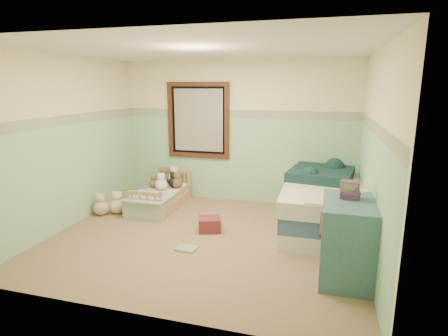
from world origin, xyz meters
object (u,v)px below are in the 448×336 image
(plush_floor_cream, at_px, (118,206))
(twin_bed_frame, at_px, (322,218))
(plush_floor_tan, at_px, (101,208))
(floor_book, at_px, (187,248))
(toddler_bed_frame, at_px, (161,202))
(red_pillow, at_px, (210,224))
(dresser, at_px, (347,240))

(plush_floor_cream, height_order, twin_bed_frame, plush_floor_cream)
(plush_floor_tan, xyz_separation_m, floor_book, (1.80, -0.82, -0.11))
(toddler_bed_frame, relative_size, red_pillow, 4.02)
(toddler_bed_frame, bearing_deg, plush_floor_cream, -138.07)
(plush_floor_cream, height_order, floor_book, plush_floor_cream)
(plush_floor_cream, distance_m, red_pillow, 1.72)
(plush_floor_cream, bearing_deg, plush_floor_tan, -146.51)
(red_pillow, bearing_deg, dresser, -24.23)
(plush_floor_cream, xyz_separation_m, plush_floor_tan, (-0.21, -0.14, -0.00))
(floor_book, bearing_deg, toddler_bed_frame, 130.56)
(plush_floor_cream, relative_size, floor_book, 0.98)
(floor_book, bearing_deg, red_pillow, 86.40)
(plush_floor_tan, height_order, twin_bed_frame, plush_floor_tan)
(toddler_bed_frame, relative_size, twin_bed_frame, 0.60)
(toddler_bed_frame, height_order, plush_floor_tan, plush_floor_tan)
(plush_floor_cream, relative_size, twin_bed_frame, 0.12)
(dresser, distance_m, red_pillow, 2.04)
(twin_bed_frame, bearing_deg, plush_floor_cream, -173.69)
(dresser, relative_size, red_pillow, 2.73)
(plush_floor_cream, distance_m, plush_floor_tan, 0.26)
(plush_floor_cream, distance_m, floor_book, 1.86)
(toddler_bed_frame, distance_m, dresser, 3.40)
(dresser, bearing_deg, red_pillow, 155.77)
(red_pillow, distance_m, floor_book, 0.68)
(toddler_bed_frame, height_order, floor_book, toddler_bed_frame)
(twin_bed_frame, height_order, dresser, dresser)
(twin_bed_frame, bearing_deg, dresser, -79.71)
(toddler_bed_frame, xyz_separation_m, floor_book, (1.05, -1.45, -0.07))
(dresser, height_order, floor_book, dresser)
(red_pillow, relative_size, floor_book, 1.22)
(dresser, relative_size, floor_book, 3.33)
(toddler_bed_frame, xyz_separation_m, plush_floor_cream, (-0.55, -0.49, 0.05))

